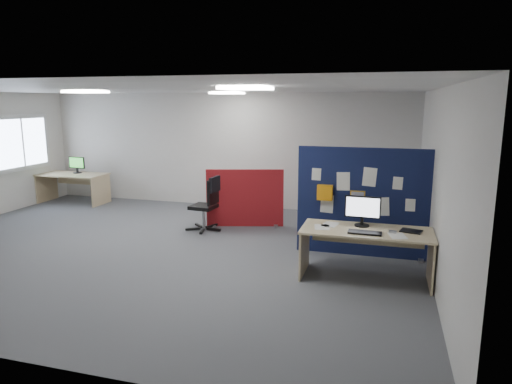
% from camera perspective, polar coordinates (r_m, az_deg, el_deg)
% --- Properties ---
extents(floor, '(9.00, 9.00, 0.00)m').
position_cam_1_polar(floor, '(8.15, -12.69, -6.91)').
color(floor, '#54575C').
rests_on(floor, ground).
extents(ceiling, '(9.00, 7.00, 0.02)m').
position_cam_1_polar(ceiling, '(7.75, -13.57, 12.42)').
color(ceiling, white).
rests_on(ceiling, wall_back).
extents(wall_back, '(9.00, 0.02, 2.70)m').
position_cam_1_polar(wall_back, '(11.00, -4.25, 5.25)').
color(wall_back, silver).
rests_on(wall_back, floor).
extents(wall_right, '(0.02, 7.00, 2.70)m').
position_cam_1_polar(wall_right, '(6.90, 21.69, 0.83)').
color(wall_right, silver).
rests_on(wall_right, floor).
extents(window, '(0.06, 1.70, 1.30)m').
position_cam_1_polar(window, '(12.05, -27.22, 5.52)').
color(window, white).
rests_on(window, wall_left).
extents(ceiling_lights, '(4.10, 4.10, 0.04)m').
position_cam_1_polar(ceiling_lights, '(8.19, -9.15, 12.31)').
color(ceiling_lights, white).
rests_on(ceiling_lights, ceiling).
extents(navy_divider, '(2.16, 0.30, 1.78)m').
position_cam_1_polar(navy_divider, '(7.59, 13.19, -1.30)').
color(navy_divider, '#0F1438').
rests_on(navy_divider, floor).
extents(main_desk, '(1.82, 0.81, 0.73)m').
position_cam_1_polar(main_desk, '(6.71, 13.60, -5.89)').
color(main_desk, tan).
rests_on(main_desk, floor).
extents(monitor_main, '(0.51, 0.21, 0.44)m').
position_cam_1_polar(monitor_main, '(6.73, 13.17, -2.16)').
color(monitor_main, black).
rests_on(monitor_main, main_desk).
extents(keyboard, '(0.45, 0.19, 0.02)m').
position_cam_1_polar(keyboard, '(6.43, 13.44, -4.96)').
color(keyboard, black).
rests_on(keyboard, main_desk).
extents(mouse, '(0.11, 0.08, 0.03)m').
position_cam_1_polar(mouse, '(6.55, 16.72, -4.79)').
color(mouse, '#9A9B9F').
rests_on(mouse, main_desk).
extents(paper_tray, '(0.33, 0.28, 0.01)m').
position_cam_1_polar(paper_tray, '(6.70, 18.82, -4.64)').
color(paper_tray, black).
rests_on(paper_tray, main_desk).
extents(red_divider, '(1.51, 0.47, 1.17)m').
position_cam_1_polar(red_divider, '(9.20, -1.40, -0.84)').
color(red_divider, maroon).
rests_on(red_divider, floor).
extents(second_desk, '(1.65, 0.83, 0.73)m').
position_cam_1_polar(second_desk, '(12.26, -21.81, 1.33)').
color(second_desk, tan).
rests_on(second_desk, floor).
extents(monitor_second, '(0.45, 0.21, 0.41)m').
position_cam_1_polar(monitor_second, '(12.26, -21.49, 3.26)').
color(monitor_second, black).
rests_on(monitor_second, second_desk).
extents(office_chair, '(0.69, 0.71, 1.07)m').
position_cam_1_polar(office_chair, '(8.91, -5.99, -1.08)').
color(office_chair, black).
rests_on(office_chair, floor).
extents(desk_papers, '(1.30, 0.67, 0.00)m').
position_cam_1_polar(desk_papers, '(6.60, 11.51, -4.54)').
color(desk_papers, white).
rests_on(desk_papers, main_desk).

